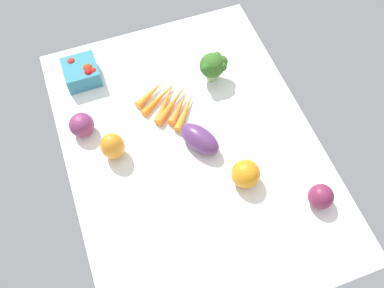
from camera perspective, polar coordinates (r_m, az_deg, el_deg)
tablecloth at (r=132.22cm, az=0.00°, el=-0.63°), size 104.00×76.00×2.00cm
broccoli_head at (r=141.17cm, az=2.88°, el=10.47°), size 8.32×9.91×10.80cm
carrot_bunch at (r=138.61cm, az=-3.08°, el=5.55°), size 21.58×20.51×2.91cm
berry_basket at (r=147.81cm, az=-14.54°, el=9.32°), size 11.14×11.14×7.38cm
bell_pepper_orange at (r=128.14cm, az=-10.59°, el=-0.28°), size 7.36×7.36×9.73cm
red_onion_near_basket at (r=135.21cm, az=-14.56°, el=2.49°), size 7.68×7.68×7.68cm
eggplant at (r=128.46cm, az=1.09°, el=0.55°), size 15.50×13.21×7.21cm
red_onion_center at (r=125.79cm, az=16.87°, el=-6.75°), size 7.25×7.25×7.25cm
heirloom_tomato_orange at (r=123.54cm, az=7.21°, el=-3.98°), size 8.47×8.47×8.47cm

